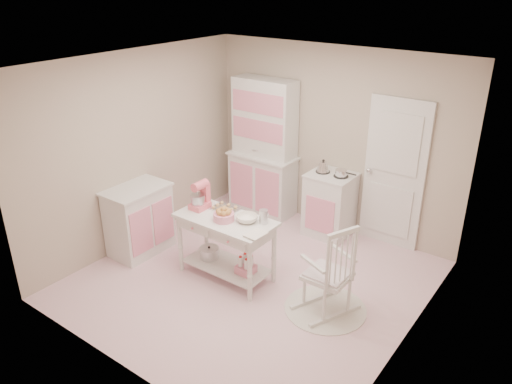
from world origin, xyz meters
TOP-DOWN VIEW (x-y plane):
  - room_shell at (0.00, 0.00)m, footprint 3.84×3.84m
  - door at (0.95, 1.87)m, footprint 0.82×0.05m
  - hutch at (-1.03, 1.66)m, footprint 1.06×0.50m
  - stove at (0.17, 1.61)m, footprint 0.62×0.57m
  - base_cabinet at (-1.63, -0.31)m, footprint 0.54×0.84m
  - lace_rug at (1.01, 0.02)m, footprint 0.92×0.92m
  - rocking_chair at (1.01, 0.02)m, footprint 0.73×0.85m
  - work_table at (-0.31, -0.10)m, footprint 1.20×0.60m
  - stand_mixer at (-0.73, -0.08)m, footprint 0.20×0.28m
  - cookie_tray at (-0.46, 0.08)m, footprint 0.34×0.24m
  - bread_basket at (-0.29, -0.15)m, footprint 0.25×0.25m
  - mixing_bowl at (-0.05, -0.02)m, footprint 0.25×0.25m
  - metal_pitcher at (0.13, 0.06)m, footprint 0.10×0.10m
  - recipe_book at (0.14, -0.22)m, footprint 0.19×0.25m

SIDE VIEW (x-z plane):
  - lace_rug at x=1.01m, z-range 0.00..0.01m
  - work_table at x=-0.31m, z-range 0.00..0.80m
  - stove at x=0.17m, z-range 0.00..0.92m
  - base_cabinet at x=-1.63m, z-range 0.00..0.92m
  - rocking_chair at x=1.01m, z-range 0.00..1.10m
  - cookie_tray at x=-0.46m, z-range 0.80..0.82m
  - recipe_book at x=0.14m, z-range 0.80..0.82m
  - mixing_bowl at x=-0.05m, z-range 0.80..0.88m
  - bread_basket at x=-0.29m, z-range 0.80..0.89m
  - metal_pitcher at x=0.13m, z-range 0.80..0.97m
  - stand_mixer at x=-0.73m, z-range 0.80..1.14m
  - door at x=0.95m, z-range 0.00..2.04m
  - hutch at x=-1.03m, z-range 0.00..2.08m
  - room_shell at x=0.00m, z-range 0.34..2.96m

